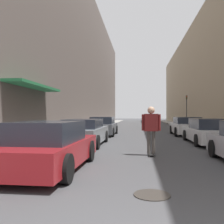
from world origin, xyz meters
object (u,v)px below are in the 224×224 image
(parked_car_left_1, at_px, (84,132))
(parked_car_left_2, at_px, (103,126))
(manhole_cover, at_px, (152,195))
(traffic_light, at_px, (187,107))
(parked_car_left_0, at_px, (49,147))
(parked_car_right_1, at_px, (208,132))
(parked_car_right_2, at_px, (186,126))
(skateboarder, at_px, (151,125))

(parked_car_left_1, relative_size, parked_car_left_2, 1.06)
(manhole_cover, height_order, traffic_light, traffic_light)
(parked_car_left_0, bearing_deg, parked_car_right_1, 48.38)
(parked_car_right_2, xyz_separation_m, skateboarder, (-3.03, -9.38, 0.49))
(parked_car_right_2, height_order, manhole_cover, parked_car_right_2)
(parked_car_right_2, relative_size, traffic_light, 1.10)
(parked_car_right_1, distance_m, traffic_light, 17.32)
(parked_car_left_2, distance_m, traffic_light, 15.11)
(parked_car_right_1, relative_size, skateboarder, 2.59)
(parked_car_left_1, xyz_separation_m, traffic_light, (8.42, 18.43, 1.74))
(parked_car_left_0, distance_m, manhole_cover, 3.36)
(skateboarder, bearing_deg, manhole_cover, -92.69)
(skateboarder, relative_size, traffic_light, 0.50)
(parked_car_right_2, bearing_deg, parked_car_right_1, -88.87)
(skateboarder, distance_m, traffic_light, 21.91)
(parked_car_left_1, distance_m, skateboarder, 4.24)
(parked_car_right_1, bearing_deg, parked_car_right_2, 91.13)
(parked_car_left_2, height_order, traffic_light, traffic_light)
(parked_car_left_0, bearing_deg, traffic_light, 71.06)
(parked_car_right_2, bearing_deg, skateboarder, -107.91)
(parked_car_left_1, xyz_separation_m, parked_car_right_2, (6.18, 6.58, 0.01))
(parked_car_left_0, bearing_deg, parked_car_left_2, 90.59)
(traffic_light, bearing_deg, parked_car_right_1, -97.14)
(parked_car_right_2, relative_size, skateboarder, 2.20)
(parked_car_left_1, bearing_deg, parked_car_right_2, 46.79)
(parked_car_left_1, distance_m, manhole_cover, 7.96)
(parked_car_left_1, xyz_separation_m, parked_car_left_2, (0.09, 5.94, 0.01))
(parked_car_left_2, height_order, skateboarder, skateboarder)
(parked_car_right_2, height_order, skateboarder, skateboarder)
(parked_car_left_1, height_order, parked_car_right_2, parked_car_right_2)
(manhole_cover, xyz_separation_m, traffic_light, (5.49, 25.80, 2.36))
(parked_car_left_0, xyz_separation_m, parked_car_left_1, (-0.21, 5.51, -0.01))
(parked_car_left_0, bearing_deg, manhole_cover, -34.39)
(parked_car_left_0, height_order, parked_car_left_2, same)
(parked_car_left_0, height_order, skateboarder, skateboarder)
(parked_car_right_1, xyz_separation_m, skateboarder, (-3.13, -4.13, 0.50))
(parked_car_left_0, distance_m, parked_car_right_2, 13.48)
(skateboarder, bearing_deg, parked_car_right_2, 72.09)
(parked_car_left_1, bearing_deg, traffic_light, 65.44)
(parked_car_left_0, distance_m, traffic_light, 25.36)
(skateboarder, relative_size, manhole_cover, 2.61)
(skateboarder, bearing_deg, parked_car_left_0, -137.34)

